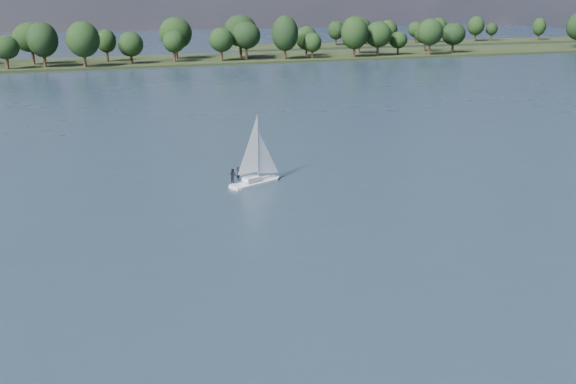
# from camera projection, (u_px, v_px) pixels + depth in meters

# --- Properties ---
(ground) EXTENTS (700.00, 700.00, 0.00)m
(ground) POSITION_uv_depth(u_px,v_px,m) (210.00, 117.00, 117.81)
(ground) COLOR #233342
(ground) RESTS_ON ground
(far_shore) EXTENTS (660.00, 40.00, 1.50)m
(far_shore) POSITION_uv_depth(u_px,v_px,m) (128.00, 63.00, 217.91)
(far_shore) COLOR black
(far_shore) RESTS_ON ground
(far_shore_back) EXTENTS (220.00, 30.00, 1.40)m
(far_shore_back) POSITION_uv_depth(u_px,v_px,m) (445.00, 43.00, 315.85)
(far_shore_back) COLOR black
(far_shore_back) RESTS_ON ground
(sailboat) EXTENTS (6.67, 4.11, 8.51)m
(sailboat) POSITION_uv_depth(u_px,v_px,m) (253.00, 165.00, 73.91)
(sailboat) COLOR silver
(sailboat) RESTS_ON ground
(treeline) EXTENTS (562.97, 73.86, 18.15)m
(treeline) POSITION_uv_depth(u_px,v_px,m) (114.00, 39.00, 210.04)
(treeline) COLOR black
(treeline) RESTS_ON ground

